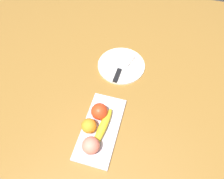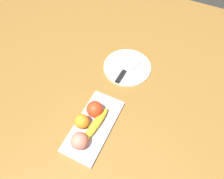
% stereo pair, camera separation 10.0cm
% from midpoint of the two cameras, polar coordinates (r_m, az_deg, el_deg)
% --- Properties ---
extents(ground_plane, '(2.40, 2.40, 0.00)m').
position_cam_midpoint_polar(ground_plane, '(0.93, -4.66, -13.61)').
color(ground_plane, brown).
extents(fruit_tray, '(0.34, 0.16, 0.01)m').
position_cam_midpoint_polar(fruit_tray, '(0.95, -6.23, -10.88)').
color(fruit_tray, '#BCB2C4').
rests_on(fruit_tray, ground_plane).
extents(apple, '(0.08, 0.08, 0.08)m').
position_cam_midpoint_polar(apple, '(0.93, -6.58, -6.33)').
color(apple, red).
rests_on(apple, fruit_tray).
extents(banana, '(0.20, 0.06, 0.04)m').
position_cam_midpoint_polar(banana, '(0.92, -5.76, -10.67)').
color(banana, yellow).
rests_on(banana, fruit_tray).
extents(orange_near_apple, '(0.07, 0.07, 0.07)m').
position_cam_midpoint_polar(orange_near_apple, '(0.91, -9.60, -10.17)').
color(orange_near_apple, orange).
rests_on(orange_near_apple, fruit_tray).
extents(peach, '(0.07, 0.07, 0.07)m').
position_cam_midpoint_polar(peach, '(0.88, -9.24, -15.37)').
color(peach, '#E87663').
rests_on(peach, fruit_tray).
extents(dinner_plate, '(0.26, 0.26, 0.01)m').
position_cam_midpoint_polar(dinner_plate, '(1.14, 0.08, 6.56)').
color(dinner_plate, white).
rests_on(dinner_plate, ground_plane).
extents(folded_napkin, '(0.12, 0.12, 0.02)m').
position_cam_midpoint_polar(folded_napkin, '(1.15, 0.51, 8.26)').
color(folded_napkin, white).
rests_on(folded_napkin, dinner_plate).
extents(knife, '(0.18, 0.03, 0.01)m').
position_cam_midpoint_polar(knife, '(1.09, -0.91, 4.36)').
color(knife, silver).
rests_on(knife, dinner_plate).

